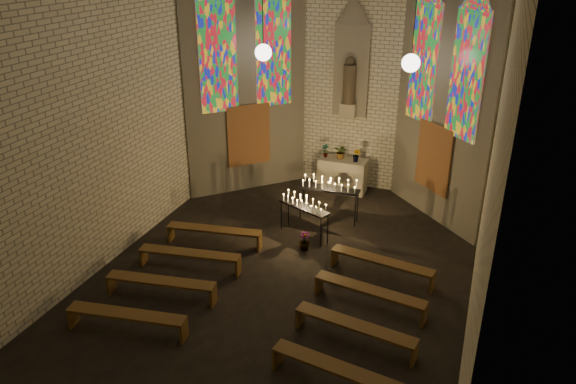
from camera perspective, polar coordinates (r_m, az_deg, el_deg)
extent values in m
plane|color=black|center=(12.34, -1.39, -9.68)|extent=(12.00, 12.00, 0.00)
cube|color=#EFE9C8|center=(16.29, 6.51, 12.19)|extent=(8.00, 0.02, 7.00)
cube|color=#EFE9C8|center=(6.21, -23.17, -11.35)|extent=(8.00, 0.02, 7.00)
cube|color=#EFE9C8|center=(12.76, -18.64, 7.62)|extent=(0.02, 12.00, 7.00)
cube|color=#EFE9C8|center=(10.06, 20.10, 3.02)|extent=(0.02, 12.00, 7.00)
cube|color=#EFE9C8|center=(16.03, -4.42, 12.08)|extent=(2.72, 2.72, 7.00)
cube|color=#EFE9C8|center=(14.66, 15.86, 10.05)|extent=(2.72, 2.72, 7.00)
cube|color=#4C3F8C|center=(15.53, -7.15, 13.44)|extent=(0.78, 0.78, 3.00)
cube|color=#4C3F8C|center=(16.08, -1.49, 13.99)|extent=(0.78, 0.78, 3.00)
cube|color=#4C3F8C|center=(15.06, 13.62, 12.62)|extent=(0.78, 0.78, 3.00)
cube|color=#4C3F8C|center=(13.85, 17.71, 11.15)|extent=(0.78, 0.78, 3.00)
cube|color=brown|center=(16.36, -4.01, 5.80)|extent=(0.95, 0.95, 1.80)
cube|color=brown|center=(15.08, 14.58, 3.38)|extent=(0.95, 0.95, 1.80)
cube|color=gray|center=(16.22, 6.44, 12.14)|extent=(1.00, 0.12, 2.60)
cone|color=gray|center=(15.95, 6.73, 17.94)|extent=(1.00, 1.00, 0.80)
cube|color=#C0BA9C|center=(16.35, 6.13, 8.28)|extent=(0.45, 0.30, 0.40)
cylinder|color=brown|center=(16.16, 6.25, 10.83)|extent=(0.36, 0.36, 1.10)
sphere|color=brown|center=(16.02, 6.36, 13.09)|extent=(0.26, 0.26, 0.26)
sphere|color=white|center=(14.98, -2.52, 13.97)|extent=(0.44, 0.44, 0.44)
sphere|color=white|center=(13.97, 12.38, 12.68)|extent=(0.44, 0.44, 0.44)
cylinder|color=black|center=(13.76, 12.92, 18.38)|extent=(0.02, 0.02, 2.80)
cube|color=#C0BA9C|center=(16.68, 5.55, 1.71)|extent=(1.40, 0.60, 1.00)
imported|color=#4C723F|center=(16.56, 3.80, 4.21)|extent=(0.24, 0.19, 0.41)
imported|color=#4C723F|center=(16.49, 5.42, 4.10)|extent=(0.46, 0.42, 0.43)
imported|color=#4C723F|center=(16.28, 6.97, 3.73)|extent=(0.28, 0.25, 0.42)
imported|color=#4C723F|center=(13.60, 1.69, -5.02)|extent=(0.29, 0.29, 0.46)
cube|color=black|center=(13.93, 1.65, -1.56)|extent=(1.44, 0.87, 0.04)
cylinder|color=black|center=(14.43, -0.69, -2.41)|extent=(0.03, 0.03, 0.80)
cylinder|color=black|center=(13.64, 3.33, -4.15)|extent=(0.03, 0.03, 0.80)
cylinder|color=black|center=(14.60, 0.04, -2.07)|extent=(0.03, 0.03, 0.80)
cylinder|color=black|center=(13.82, 4.05, -3.77)|extent=(0.03, 0.03, 0.80)
cube|color=black|center=(14.72, 4.22, 0.30)|extent=(1.60, 0.42, 0.05)
cylinder|color=black|center=(14.97, 1.27, -1.17)|extent=(0.03, 0.03, 0.89)
cylinder|color=black|center=(14.64, 6.83, -1.97)|extent=(0.03, 0.03, 0.89)
cylinder|color=black|center=(15.23, 1.61, -0.71)|extent=(0.03, 0.03, 0.89)
cylinder|color=black|center=(14.91, 7.08, -1.49)|extent=(0.03, 0.03, 0.89)
cube|color=brown|center=(13.84, -7.53, -3.79)|extent=(2.36, 0.68, 0.06)
cube|color=brown|center=(14.33, -11.82, -4.04)|extent=(0.10, 0.33, 0.42)
cube|color=brown|center=(13.64, -2.92, -5.06)|extent=(0.10, 0.33, 0.42)
cube|color=brown|center=(12.63, 9.54, -6.89)|extent=(2.36, 0.68, 0.06)
cube|color=brown|center=(13.09, 4.76, -6.48)|extent=(0.10, 0.33, 0.42)
cube|color=brown|center=(12.49, 14.43, -8.93)|extent=(0.10, 0.33, 0.42)
cube|color=brown|center=(12.94, -9.98, -6.13)|extent=(2.36, 0.68, 0.06)
cube|color=brown|center=(13.47, -14.47, -6.28)|extent=(0.10, 0.33, 0.42)
cube|color=brown|center=(12.70, -5.07, -7.55)|extent=(0.10, 0.33, 0.42)
cube|color=brown|center=(11.64, 8.31, -9.81)|extent=(2.36, 0.68, 0.06)
cube|color=brown|center=(12.11, 3.17, -9.23)|extent=(0.10, 0.33, 0.42)
cube|color=brown|center=(11.50, 13.66, -12.07)|extent=(0.10, 0.33, 0.42)
cube|color=brown|center=(12.08, -12.82, -8.79)|extent=(2.36, 0.68, 0.06)
cube|color=brown|center=(12.68, -17.50, -8.81)|extent=(0.10, 0.33, 0.42)
cube|color=brown|center=(11.81, -7.58, -10.41)|extent=(0.10, 0.33, 0.42)
cube|color=brown|center=(10.68, 6.84, -13.26)|extent=(2.36, 0.68, 0.06)
cube|color=brown|center=(11.18, 1.26, -12.45)|extent=(0.10, 0.33, 0.42)
cube|color=brown|center=(10.55, 12.72, -15.79)|extent=(0.10, 0.33, 0.42)
cube|color=brown|center=(11.30, -16.12, -11.82)|extent=(2.36, 0.68, 0.06)
cube|color=brown|center=(11.94, -20.97, -11.63)|extent=(0.10, 0.33, 0.42)
cube|color=brown|center=(10.99, -10.54, -13.70)|extent=(0.10, 0.33, 0.42)
cube|color=brown|center=(9.78, 5.03, -17.34)|extent=(2.36, 0.68, 0.06)
cube|color=brown|center=(10.30, -1.04, -16.21)|extent=(0.10, 0.33, 0.42)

